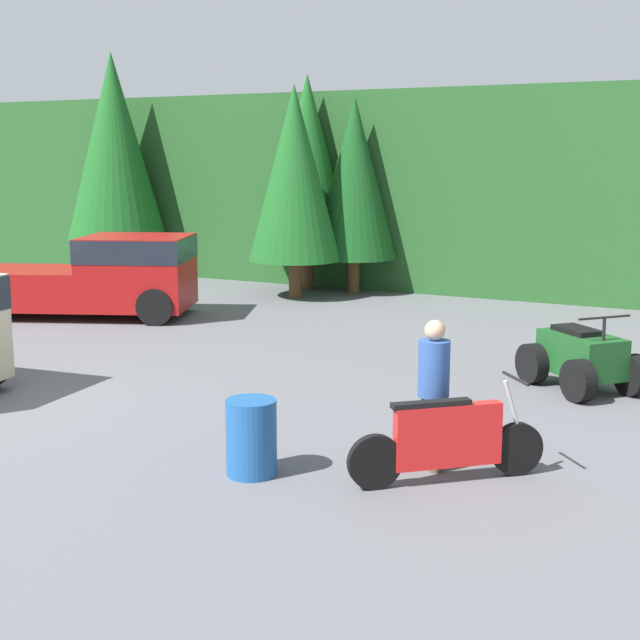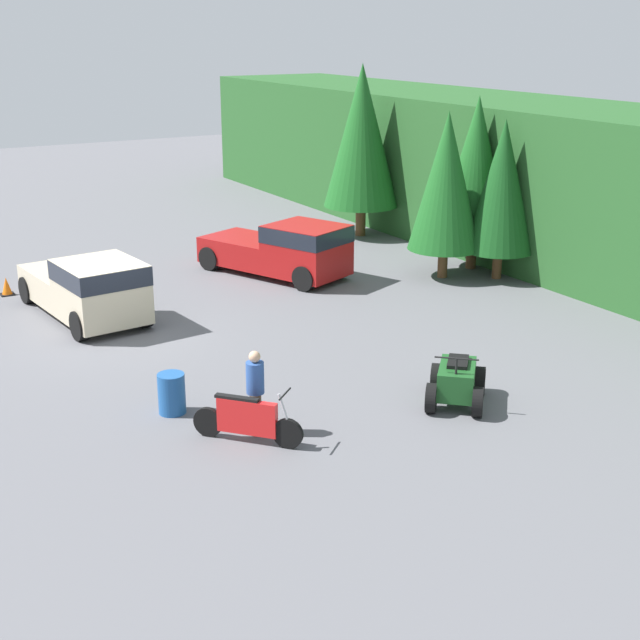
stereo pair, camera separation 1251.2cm
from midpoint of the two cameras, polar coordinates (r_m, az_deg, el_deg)
name	(u,v)px [view 1 (the left image)]	position (r m, az deg, el deg)	size (l,w,h in m)	color
hillside_backdrop	(379,187)	(28.88, -7.78, 4.28)	(44.00, 6.00, 5.27)	#235123
tree_left	(114,147)	(30.26, -22.76, 6.11)	(2.86, 2.86, 6.51)	brown
tree_mid_left	(307,164)	(26.47, -13.16, 5.11)	(2.51, 2.51, 5.71)	brown
tree_mid_right	(294,174)	(25.05, -14.63, 4.23)	(2.34, 2.34, 5.33)	brown
tree_right	(354,178)	(25.56, -10.80, 4.20)	(2.24, 2.24, 5.10)	brown
pickup_truck_red	(100,275)	(24.32, -25.87, -1.87)	(5.47, 3.79, 1.82)	maroon
dirt_bike	(448,441)	(12.93, -19.80, -14.12)	(1.79, 1.61, 1.16)	black
quad_atv	(581,359)	(16.00, -5.86, -8.68)	(2.16, 2.11, 1.24)	black
rider_person	(433,389)	(13.16, -19.78, -11.42)	(0.51, 0.51, 1.76)	brown
steel_barrel	(251,437)	(14.02, -28.17, -12.98)	(0.58, 0.58, 0.88)	#1E5193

